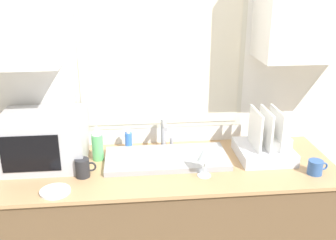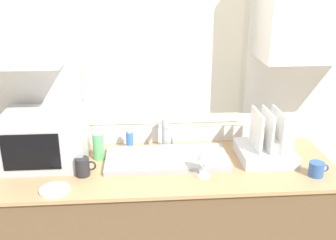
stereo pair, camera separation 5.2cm
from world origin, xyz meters
TOP-DOWN VIEW (x-y plane):
  - countertop at (0.00, 0.32)m, footprint 1.89×0.66m
  - wall_back at (0.00, 0.62)m, footprint 6.00×0.38m
  - sink_basin at (0.01, 0.37)m, footprint 0.69×0.32m
  - faucet at (0.02, 0.54)m, footprint 0.08×0.14m
  - microwave at (-0.67, 0.42)m, footprint 0.45×0.38m
  - dish_rack at (0.58, 0.35)m, footprint 0.30×0.31m
  - spray_bottle at (-0.38, 0.42)m, footprint 0.06×0.06m
  - soap_bottle at (-0.20, 0.54)m, footprint 0.04×0.04m
  - mug_near_sink at (-0.44, 0.23)m, footprint 0.11×0.08m
  - wine_glass at (0.19, 0.17)m, footprint 0.08×0.08m
  - mug_by_rack at (0.78, 0.13)m, footprint 0.11×0.08m
  - small_plate at (-0.56, 0.08)m, footprint 0.15×0.15m

SIDE VIEW (x-z plane):
  - countertop at x=0.00m, z-range 0.00..0.92m
  - small_plate at x=-0.56m, z-range 0.92..0.93m
  - sink_basin at x=0.01m, z-range 0.92..0.95m
  - mug_by_rack at x=0.78m, z-range 0.92..1.00m
  - mug_near_sink at x=-0.44m, z-range 0.92..1.02m
  - soap_bottle at x=-0.20m, z-range 0.91..1.04m
  - dish_rack at x=0.58m, z-range 0.84..1.13m
  - spray_bottle at x=-0.38m, z-range 0.91..1.12m
  - faucet at x=0.02m, z-range 0.93..1.12m
  - wine_glass at x=0.19m, z-range 0.96..1.13m
  - microwave at x=-0.67m, z-range 0.92..1.20m
  - wall_back at x=0.00m, z-range 0.09..2.69m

